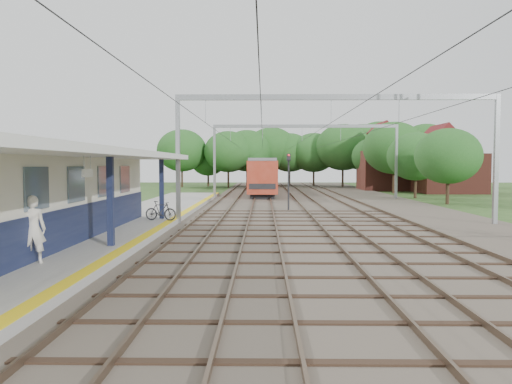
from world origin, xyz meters
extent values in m
plane|color=#2D4C1E|center=(0.00, 0.00, 0.00)|extent=(160.00, 160.00, 0.00)
cube|color=#473D33|center=(4.00, 30.00, 0.05)|extent=(18.00, 90.00, 0.10)
cube|color=gray|center=(-7.50, 14.00, 0.17)|extent=(5.00, 52.00, 0.35)
cube|color=yellow|center=(-5.25, 14.00, 0.35)|extent=(0.45, 52.00, 0.01)
cube|color=beige|center=(-8.90, 7.00, 2.05)|extent=(3.20, 18.00, 3.40)
cube|color=#111838|center=(-7.28, 7.00, 1.05)|extent=(0.06, 18.00, 1.40)
cube|color=slate|center=(-7.27, 7.00, 2.55)|extent=(0.05, 16.00, 1.30)
cube|color=#111838|center=(-5.90, 6.00, 1.95)|extent=(0.22, 0.22, 3.20)
cube|color=#111838|center=(-5.90, 15.00, 1.95)|extent=(0.22, 0.22, 3.20)
cube|color=silver|center=(-7.80, 6.00, 3.67)|extent=(6.40, 20.00, 0.24)
cube|color=white|center=(-6.00, 4.00, 3.00)|extent=(0.06, 0.85, 0.26)
cube|color=brown|center=(-4.22, 30.00, 0.17)|extent=(0.07, 88.00, 0.15)
cube|color=brown|center=(-2.78, 30.00, 0.17)|extent=(0.07, 88.00, 0.15)
cube|color=brown|center=(-1.22, 30.00, 0.17)|extent=(0.07, 88.00, 0.15)
cube|color=brown|center=(0.22, 30.00, 0.17)|extent=(0.07, 88.00, 0.15)
cube|color=brown|center=(2.48, 30.00, 0.17)|extent=(0.07, 88.00, 0.15)
cube|color=brown|center=(3.92, 30.00, 0.17)|extent=(0.07, 88.00, 0.15)
cube|color=brown|center=(6.08, 30.00, 0.17)|extent=(0.07, 88.00, 0.15)
cube|color=brown|center=(7.52, 30.00, 0.17)|extent=(0.07, 88.00, 0.15)
cube|color=gray|center=(-5.00, 15.00, 3.50)|extent=(0.22, 0.22, 7.00)
cube|color=gray|center=(12.00, 15.00, 3.50)|extent=(0.22, 0.22, 7.00)
cube|color=gray|center=(3.50, 15.00, 6.85)|extent=(17.00, 0.20, 0.30)
cube|color=gray|center=(-5.00, 35.00, 3.50)|extent=(0.22, 0.22, 7.00)
cube|color=gray|center=(12.00, 35.00, 3.50)|extent=(0.22, 0.22, 7.00)
cube|color=gray|center=(3.50, 35.00, 6.85)|extent=(17.00, 0.20, 0.30)
cylinder|color=black|center=(-3.50, 30.00, 5.50)|extent=(0.02, 88.00, 0.02)
cylinder|color=black|center=(-0.50, 30.00, 5.50)|extent=(0.02, 88.00, 0.02)
cylinder|color=black|center=(3.20, 30.00, 5.50)|extent=(0.02, 88.00, 0.02)
cylinder|color=black|center=(6.80, 30.00, 5.50)|extent=(0.02, 88.00, 0.02)
cylinder|color=#382619|center=(-10.00, 61.00, 1.44)|extent=(0.28, 0.28, 2.88)
ellipsoid|color=#1B4C1B|center=(-10.00, 61.00, 4.96)|extent=(6.72, 6.72, 5.76)
cylinder|color=#382619|center=(-4.00, 63.00, 1.26)|extent=(0.28, 0.28, 2.52)
ellipsoid|color=#1B4C1B|center=(-4.00, 63.00, 4.34)|extent=(5.88, 5.88, 5.04)
cylinder|color=#382619|center=(2.00, 60.00, 1.62)|extent=(0.28, 0.28, 3.24)
ellipsoid|color=#1B4C1B|center=(2.00, 60.00, 5.58)|extent=(7.56, 7.56, 6.48)
cylinder|color=#382619|center=(8.00, 62.00, 1.35)|extent=(0.28, 0.28, 2.70)
ellipsoid|color=#1B4C1B|center=(8.00, 62.00, 4.65)|extent=(6.30, 6.30, 5.40)
cylinder|color=#382619|center=(14.50, 38.00, 1.26)|extent=(0.28, 0.28, 2.52)
ellipsoid|color=#1B4C1B|center=(14.50, 38.00, 4.34)|extent=(5.88, 5.88, 5.04)
cylinder|color=#382619|center=(15.00, 54.00, 1.44)|extent=(0.28, 0.28, 2.88)
ellipsoid|color=#1B4C1B|center=(15.00, 54.00, 4.96)|extent=(6.72, 6.72, 5.76)
cube|color=brown|center=(21.00, 46.00, 2.25)|extent=(7.00, 6.00, 4.50)
cube|color=maroon|center=(21.00, 46.00, 5.40)|extent=(4.99, 6.12, 4.99)
cube|color=brown|center=(16.00, 52.00, 2.50)|extent=(8.00, 6.00, 5.00)
cube|color=maroon|center=(16.00, 52.00, 5.90)|extent=(5.52, 6.12, 5.52)
imported|color=beige|center=(-7.20, 2.72, 1.36)|extent=(0.84, 0.65, 2.02)
imported|color=black|center=(-5.77, 14.05, 0.86)|extent=(1.74, 0.77, 1.01)
cube|color=black|center=(-0.50, 41.99, 0.32)|extent=(2.27, 16.19, 0.44)
cube|color=maroon|center=(-0.50, 41.99, 2.08)|extent=(2.83, 17.59, 3.07)
cube|color=black|center=(-0.50, 41.99, 2.40)|extent=(2.87, 16.19, 0.88)
cube|color=slate|center=(-0.50, 41.99, 3.74)|extent=(2.61, 17.59, 0.28)
cube|color=black|center=(-0.50, 60.19, 0.32)|extent=(2.27, 16.19, 0.44)
cube|color=maroon|center=(-0.50, 60.19, 2.08)|extent=(2.83, 17.59, 3.07)
cube|color=black|center=(-0.50, 60.19, 2.40)|extent=(2.87, 16.19, 0.88)
cube|color=slate|center=(-0.50, 60.19, 3.74)|extent=(2.61, 17.59, 0.28)
cylinder|color=black|center=(1.35, 22.96, 1.84)|extent=(0.12, 0.12, 3.68)
cube|color=black|center=(1.35, 22.96, 3.78)|extent=(0.28, 0.17, 0.51)
sphere|color=red|center=(1.35, 22.86, 3.93)|extent=(0.13, 0.13, 0.13)
camera|label=1|loc=(-0.40, -11.77, 3.26)|focal=35.00mm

